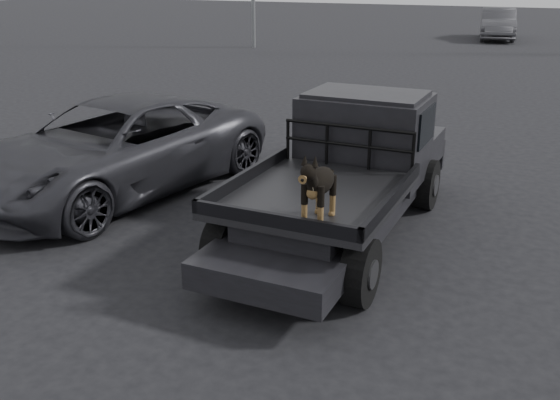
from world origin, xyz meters
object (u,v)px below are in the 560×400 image
at_px(parked_suv, 115,148).
at_px(flatbed_ute, 341,203).
at_px(distant_car_a, 498,24).
at_px(dog, 319,187).

bearing_deg(parked_suv, flatbed_ute, 7.63).
xyz_separation_m(flatbed_ute, distant_car_a, (-1.23, 27.33, 0.32)).
bearing_deg(flatbed_ute, dog, -78.56).
distance_m(flatbed_ute, dog, 1.97).
distance_m(parked_suv, distant_car_a, 27.32).
bearing_deg(parked_suv, distant_car_a, 94.09).
relative_size(flatbed_ute, parked_suv, 1.01).
height_order(dog, parked_suv, dog).
xyz_separation_m(dog, distant_car_a, (-1.58, 29.07, -0.51)).
relative_size(parked_suv, distant_car_a, 1.14).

